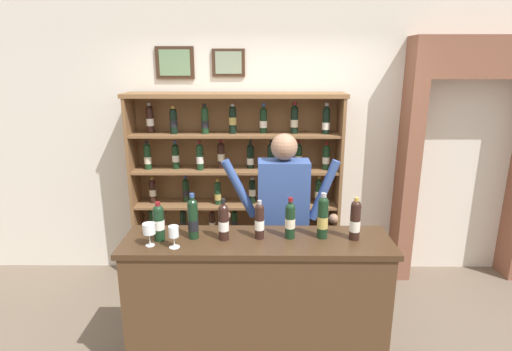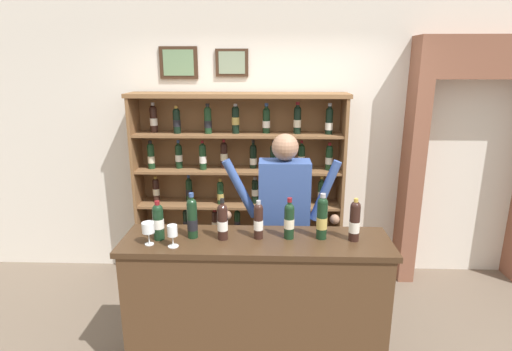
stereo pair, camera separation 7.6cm
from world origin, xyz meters
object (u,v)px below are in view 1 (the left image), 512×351
(tasting_bottle_vin_santo, at_px, (193,218))
(wine_glass_spare, at_px, (149,229))
(tasting_counter, at_px, (257,305))
(tasting_bottle_rosso, at_px, (159,222))
(shopkeeper, at_px, (283,211))
(tasting_bottle_grappa, at_px, (290,219))
(tasting_bottle_bianco, at_px, (224,221))
(tasting_bottle_brunello, at_px, (323,217))
(wine_shelf, at_px, (236,182))
(tasting_bottle_chianti, at_px, (355,220))
(tasting_bottle_riserva, at_px, (259,220))
(wine_glass_center, at_px, (174,233))

(tasting_bottle_vin_santo, height_order, wine_glass_spare, tasting_bottle_vin_santo)
(tasting_counter, height_order, tasting_bottle_rosso, tasting_bottle_rosso)
(shopkeeper, bearing_deg, tasting_bottle_grappa, -88.08)
(tasting_counter, relative_size, tasting_bottle_bianco, 6.34)
(tasting_bottle_vin_santo, bearing_deg, tasting_counter, -2.79)
(tasting_counter, distance_m, wine_glass_spare, 0.96)
(tasting_counter, bearing_deg, tasting_bottle_brunello, 4.55)
(wine_shelf, bearing_deg, wine_glass_spare, -108.42)
(tasting_bottle_vin_santo, bearing_deg, tasting_bottle_chianti, -0.62)
(shopkeeper, relative_size, wine_glass_spare, 10.65)
(shopkeeper, distance_m, tasting_bottle_riserva, 0.59)
(tasting_bottle_brunello, bearing_deg, wine_glass_center, -170.44)
(tasting_counter, distance_m, tasting_bottle_riserva, 0.65)
(tasting_bottle_chianti, bearing_deg, wine_glass_center, -173.35)
(tasting_bottle_chianti, xyz_separation_m, wine_glass_spare, (-1.39, -0.11, -0.03))
(wine_shelf, height_order, tasting_bottle_riserva, wine_shelf)
(tasting_counter, relative_size, wine_glass_spare, 11.82)
(tasting_bottle_grappa, bearing_deg, tasting_bottle_chianti, -2.79)
(tasting_bottle_bianco, bearing_deg, tasting_counter, -1.31)
(wine_glass_center, bearing_deg, wine_shelf, 77.83)
(tasting_bottle_grappa, bearing_deg, tasting_bottle_bianco, -176.75)
(tasting_bottle_brunello, relative_size, wine_glass_center, 2.15)
(tasting_counter, height_order, tasting_bottle_vin_santo, tasting_bottle_vin_santo)
(tasting_bottle_rosso, xyz_separation_m, wine_glass_center, (0.12, -0.12, -0.03))
(shopkeeper, bearing_deg, wine_glass_center, -137.33)
(wine_shelf, xyz_separation_m, wine_glass_spare, (-0.49, -1.49, 0.11))
(shopkeeper, bearing_deg, wine_shelf, 117.81)
(tasting_bottle_vin_santo, height_order, tasting_bottle_chianti, tasting_bottle_vin_santo)
(tasting_bottle_bianco, height_order, tasting_bottle_brunello, tasting_bottle_brunello)
(tasting_bottle_riserva, height_order, tasting_bottle_brunello, tasting_bottle_brunello)
(tasting_bottle_riserva, bearing_deg, tasting_bottle_vin_santo, -179.85)
(tasting_bottle_vin_santo, bearing_deg, wine_shelf, 80.71)
(tasting_bottle_rosso, bearing_deg, tasting_bottle_chianti, 1.05)
(tasting_bottle_vin_santo, bearing_deg, tasting_bottle_rosso, -170.88)
(tasting_bottle_grappa, bearing_deg, tasting_bottle_riserva, -177.72)
(tasting_bottle_bianco, bearing_deg, wine_glass_center, -156.52)
(tasting_bottle_bianco, bearing_deg, wine_glass_spare, -167.24)
(tasting_bottle_vin_santo, relative_size, tasting_bottle_grappa, 1.11)
(tasting_bottle_rosso, distance_m, tasting_bottle_riserva, 0.69)
(tasting_bottle_rosso, distance_m, wine_glass_spare, 0.10)
(tasting_bottle_grappa, height_order, wine_glass_center, tasting_bottle_grappa)
(tasting_bottle_vin_santo, xyz_separation_m, wine_glass_center, (-0.10, -0.15, -0.04))
(tasting_bottle_vin_santo, height_order, tasting_bottle_bianco, tasting_bottle_vin_santo)
(tasting_bottle_vin_santo, relative_size, wine_glass_center, 2.15)
(tasting_bottle_chianti, bearing_deg, tasting_bottle_bianco, -179.72)
(tasting_counter, height_order, tasting_bottle_bianco, tasting_bottle_bianco)
(shopkeeper, distance_m, tasting_bottle_brunello, 0.60)
(tasting_bottle_bianco, xyz_separation_m, wine_glass_center, (-0.32, -0.14, -0.03))
(tasting_counter, height_order, tasting_bottle_chianti, tasting_bottle_chianti)
(tasting_bottle_bianco, bearing_deg, wine_shelf, 89.59)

